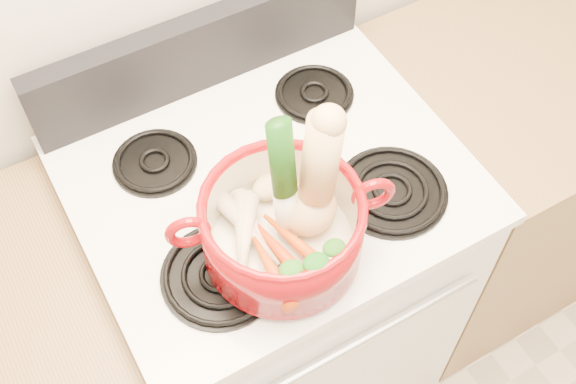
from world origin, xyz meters
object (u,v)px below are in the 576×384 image
dutch_oven (282,228)px  leek (286,184)px  stove_body (273,286)px  squash (310,179)px

dutch_oven → leek: (0.02, 0.02, 0.10)m
dutch_oven → leek: bearing=61.2°
stove_body → dutch_oven: 0.61m
stove_body → dutch_oven: bearing=-111.0°
stove_body → dutch_oven: (-0.07, -0.17, 0.58)m
stove_body → dutch_oven: dutch_oven is taller
stove_body → leek: size_ratio=3.15×
dutch_oven → squash: (0.06, 0.01, 0.09)m
squash → leek: size_ratio=0.93×
stove_body → squash: squash is taller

